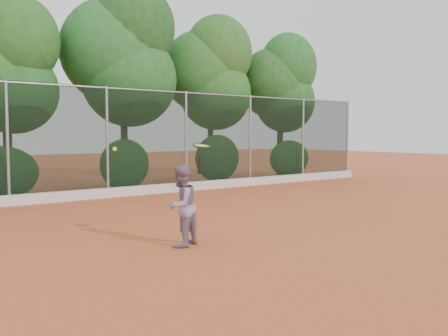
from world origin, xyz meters
TOP-DOWN VIEW (x-y plane):
  - ground at (0.00, 0.00)m, footprint 80.00×80.00m
  - concrete_curb at (0.00, 6.82)m, footprint 24.00×0.20m
  - tennis_player at (-2.01, -0.32)m, footprint 0.88×0.80m
  - chainlink_fence at (-0.00, 7.00)m, footprint 24.09×0.09m
  - foliage_backdrop at (-0.55, 8.98)m, footprint 23.70×3.63m
  - tennis_racket at (-1.66, -0.46)m, footprint 0.35×0.35m
  - tennis_ball_in_flight at (-3.54, -0.88)m, footprint 0.06×0.06m

SIDE VIEW (x-z plane):
  - ground at x=0.00m, z-range 0.00..0.00m
  - concrete_curb at x=0.00m, z-range 0.00..0.30m
  - tennis_player at x=-2.01m, z-range 0.00..1.46m
  - tennis_racket at x=-1.66m, z-range 1.48..2.04m
  - tennis_ball_in_flight at x=-3.54m, z-range 1.76..1.82m
  - chainlink_fence at x=0.00m, z-range 0.11..3.61m
  - foliage_backdrop at x=-0.55m, z-range 0.63..8.18m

